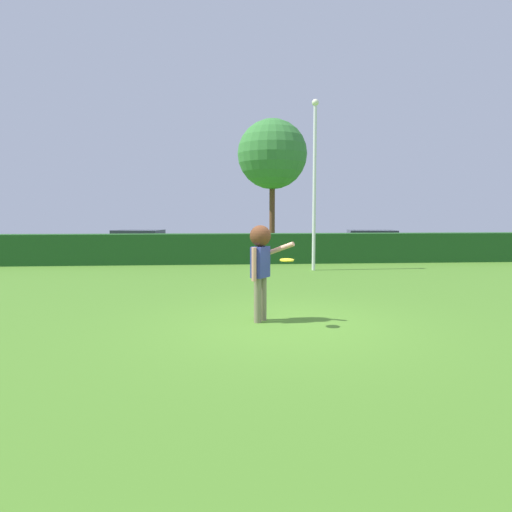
{
  "coord_description": "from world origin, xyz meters",
  "views": [
    {
      "loc": [
        -1.2,
        -8.19,
        2.03
      ],
      "look_at": [
        -0.43,
        1.26,
        1.15
      ],
      "focal_mm": 32.05,
      "sensor_mm": 36.0,
      "label": 1
    }
  ],
  "objects_px": {
    "person": "(261,258)",
    "frisbee": "(287,260)",
    "parked_car_green": "(139,242)",
    "birch_tree": "(272,155)",
    "lamppost": "(314,177)",
    "parked_car_silver": "(372,242)"
  },
  "relations": [
    {
      "from": "person",
      "to": "frisbee",
      "type": "xyz_separation_m",
      "value": [
        0.41,
        -0.55,
        0.01
      ]
    },
    {
      "from": "frisbee",
      "to": "parked_car_green",
      "type": "relative_size",
      "value": 0.06
    },
    {
      "from": "birch_tree",
      "to": "lamppost",
      "type": "bearing_deg",
      "value": -88.3
    },
    {
      "from": "parked_car_silver",
      "to": "frisbee",
      "type": "bearing_deg",
      "value": -114.49
    },
    {
      "from": "birch_tree",
      "to": "parked_car_silver",
      "type": "bearing_deg",
      "value": -49.95
    },
    {
      "from": "person",
      "to": "frisbee",
      "type": "bearing_deg",
      "value": -53.06
    },
    {
      "from": "lamppost",
      "to": "frisbee",
      "type": "bearing_deg",
      "value": -105.01
    },
    {
      "from": "parked_car_green",
      "to": "parked_car_silver",
      "type": "distance_m",
      "value": 11.22
    },
    {
      "from": "lamppost",
      "to": "birch_tree",
      "type": "xyz_separation_m",
      "value": [
        -0.31,
        10.26,
        2.08
      ]
    },
    {
      "from": "frisbee",
      "to": "birch_tree",
      "type": "height_order",
      "value": "birch_tree"
    },
    {
      "from": "person",
      "to": "lamppost",
      "type": "relative_size",
      "value": 0.3
    },
    {
      "from": "frisbee",
      "to": "lamppost",
      "type": "height_order",
      "value": "lamppost"
    },
    {
      "from": "person",
      "to": "parked_car_silver",
      "type": "bearing_deg",
      "value": 63.14
    },
    {
      "from": "person",
      "to": "parked_car_green",
      "type": "distance_m",
      "value": 14.68
    },
    {
      "from": "lamppost",
      "to": "parked_car_silver",
      "type": "relative_size",
      "value": 1.36
    },
    {
      "from": "person",
      "to": "birch_tree",
      "type": "bearing_deg",
      "value": 82.66
    },
    {
      "from": "lamppost",
      "to": "parked_car_silver",
      "type": "height_order",
      "value": "lamppost"
    },
    {
      "from": "parked_car_green",
      "to": "birch_tree",
      "type": "distance_m",
      "value": 9.31
    },
    {
      "from": "frisbee",
      "to": "birch_tree",
      "type": "relative_size",
      "value": 0.03
    },
    {
      "from": "frisbee",
      "to": "birch_tree",
      "type": "xyz_separation_m",
      "value": [
        1.9,
        18.48,
        4.18
      ]
    },
    {
      "from": "parked_car_silver",
      "to": "birch_tree",
      "type": "relative_size",
      "value": 0.6
    },
    {
      "from": "person",
      "to": "parked_car_green",
      "type": "height_order",
      "value": "person"
    }
  ]
}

